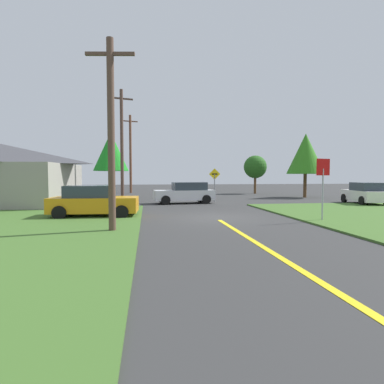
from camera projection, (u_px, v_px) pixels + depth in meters
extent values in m
plane|color=#333333|center=(215.00, 217.00, 15.68)|extent=(120.00, 120.00, 0.00)
cube|color=yellow|center=(283.00, 259.00, 7.77)|extent=(0.20, 14.00, 0.01)
cylinder|color=#9EA0A8|center=(323.00, 195.00, 14.24)|extent=(0.07, 0.07, 2.44)
cube|color=red|center=(323.00, 167.00, 14.17)|extent=(0.75, 0.22, 0.77)
cube|color=white|center=(364.00, 196.00, 23.00)|extent=(2.48, 4.40, 0.76)
cube|color=#2D3842|center=(367.00, 187.00, 22.64)|extent=(1.93, 2.53, 0.60)
cylinder|color=black|center=(344.00, 198.00, 24.46)|extent=(0.34, 0.71, 0.68)
cylinder|color=black|center=(366.00, 198.00, 24.39)|extent=(0.34, 0.71, 0.68)
cylinder|color=black|center=(362.00, 201.00, 21.65)|extent=(0.34, 0.71, 0.68)
cube|color=silver|center=(184.00, 195.00, 23.60)|extent=(4.72, 2.19, 0.76)
cube|color=#2D3842|center=(189.00, 186.00, 23.67)|extent=(2.66, 1.76, 0.60)
cylinder|color=black|center=(166.00, 200.00, 22.42)|extent=(0.70, 0.29, 0.68)
cylinder|color=black|center=(162.00, 199.00, 24.04)|extent=(0.70, 0.29, 0.68)
cylinder|color=black|center=(206.00, 199.00, 23.19)|extent=(0.70, 0.29, 0.68)
cylinder|color=black|center=(200.00, 198.00, 24.81)|extent=(0.70, 0.29, 0.68)
cube|color=orange|center=(95.00, 205.00, 15.78)|extent=(4.41, 2.06, 0.76)
cube|color=#2D3842|center=(91.00, 191.00, 15.72)|extent=(2.45, 1.75, 0.60)
cylinder|color=black|center=(126.00, 208.00, 16.83)|extent=(0.69, 0.25, 0.68)
cylinder|color=black|center=(122.00, 212.00, 15.03)|extent=(0.69, 0.25, 0.68)
cylinder|color=black|center=(71.00, 209.00, 16.56)|extent=(0.69, 0.25, 0.68)
cylinder|color=black|center=(59.00, 213.00, 14.75)|extent=(0.69, 0.25, 0.68)
cylinder|color=brown|center=(111.00, 137.00, 11.38)|extent=(0.26, 0.26, 7.13)
cube|color=brown|center=(110.00, 54.00, 11.22)|extent=(1.80, 0.37, 0.12)
cylinder|color=#503930|center=(122.00, 146.00, 24.36)|extent=(0.26, 0.26, 8.88)
cube|color=#503930|center=(121.00, 99.00, 24.16)|extent=(1.77, 0.58, 0.12)
cylinder|color=brown|center=(131.00, 154.00, 37.47)|extent=(0.30, 0.30, 9.46)
cube|color=brown|center=(130.00, 121.00, 37.26)|extent=(1.77, 0.56, 0.12)
cylinder|color=slate|center=(215.00, 188.00, 24.73)|extent=(0.08, 0.08, 2.26)
cube|color=yellow|center=(215.00, 174.00, 24.68)|extent=(0.91, 0.09, 0.91)
cube|color=black|center=(215.00, 174.00, 24.68)|extent=(0.45, 0.07, 0.10)
cylinder|color=brown|center=(255.00, 185.00, 36.47)|extent=(0.29, 0.29, 2.09)
sphere|color=#245A1A|center=(255.00, 167.00, 36.36)|extent=(2.69, 2.69, 2.69)
cylinder|color=brown|center=(111.00, 185.00, 28.06)|extent=(0.44, 0.44, 2.56)
cone|color=#1B861F|center=(111.00, 152.00, 27.90)|extent=(3.15, 3.15, 3.47)
cylinder|color=brown|center=(305.00, 186.00, 30.04)|extent=(0.31, 0.31, 2.31)
cone|color=#317E1D|center=(306.00, 154.00, 29.88)|extent=(3.55, 3.55, 3.90)
cube|color=gray|center=(2.00, 185.00, 21.42)|extent=(9.56, 7.28, 2.95)
pyramid|color=#3F3F44|center=(1.00, 154.00, 21.30)|extent=(9.56, 7.28, 1.37)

